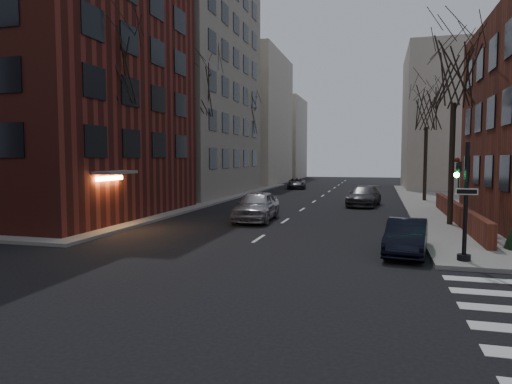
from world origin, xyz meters
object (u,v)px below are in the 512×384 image
(tree_left_c, at_px, (246,117))
(car_lane_far, at_px, (297,183))
(streetlamp_near, at_px, (182,149))
(traffic_signal, at_px, (464,209))
(tree_left_a, at_px, (107,66))
(tree_right_a, at_px, (455,72))
(tree_right_b, at_px, (427,109))
(sandwich_board, at_px, (464,215))
(tree_left_b, at_px, (195,90))
(parked_sedan, at_px, (406,237))
(streetlamp_far, at_px, (256,152))
(car_lane_silver, at_px, (257,206))
(car_lane_gray, at_px, (364,196))

(tree_left_c, bearing_deg, car_lane_far, 49.77)
(streetlamp_near, relative_size, car_lane_far, 1.38)
(traffic_signal, xyz_separation_m, tree_left_c, (-16.74, 31.01, 6.12))
(tree_left_a, height_order, tree_right_a, tree_left_a)
(tree_left_a, xyz_separation_m, tree_right_b, (17.60, 18.00, -0.88))
(sandwich_board, bearing_deg, tree_left_c, 146.11)
(traffic_signal, relative_size, tree_right_b, 0.44)
(tree_left_b, xyz_separation_m, streetlamp_near, (0.60, -4.00, -4.68))
(parked_sedan, bearing_deg, streetlamp_far, 121.19)
(tree_left_b, height_order, parked_sedan, tree_left_b)
(tree_right_b, distance_m, streetlamp_far, 20.01)
(car_lane_silver, height_order, car_lane_far, car_lane_silver)
(tree_left_b, distance_m, tree_right_a, 19.35)
(traffic_signal, bearing_deg, streetlamp_near, 141.13)
(streetlamp_near, distance_m, parked_sedan, 18.95)
(streetlamp_near, height_order, car_lane_silver, streetlamp_near)
(tree_right_a, xyz_separation_m, parked_sedan, (-2.60, -7.79, -7.37))
(car_lane_silver, bearing_deg, sandwich_board, 0.73)
(streetlamp_near, distance_m, car_lane_far, 24.05)
(sandwich_board, bearing_deg, tree_right_a, -148.96)
(tree_left_c, relative_size, parked_sedan, 2.42)
(traffic_signal, distance_m, car_lane_silver, 12.92)
(tree_left_a, bearing_deg, car_lane_far, 81.67)
(tree_right_a, bearing_deg, traffic_signal, -95.47)
(streetlamp_near, xyz_separation_m, sandwich_board, (17.73, -3.80, -3.59))
(tree_left_b, distance_m, car_lane_far, 21.63)
(tree_left_a, relative_size, car_lane_far, 2.25)
(streetlamp_far, relative_size, car_lane_gray, 1.23)
(traffic_signal, height_order, tree_left_a, tree_left_a)
(tree_right_b, relative_size, car_lane_far, 2.02)
(streetlamp_far, distance_m, sandwich_board, 29.90)
(streetlamp_far, height_order, sandwich_board, streetlamp_far)
(tree_right_b, bearing_deg, parked_sedan, -96.80)
(car_lane_far, bearing_deg, streetlamp_far, -147.11)
(tree_left_c, distance_m, sandwich_board, 29.43)
(streetlamp_near, height_order, car_lane_gray, streetlamp_near)
(tree_left_b, xyz_separation_m, sandwich_board, (18.33, -7.80, -8.27))
(car_lane_gray, bearing_deg, car_lane_silver, -112.55)
(tree_right_b, height_order, sandwich_board, tree_right_b)
(tree_left_b, distance_m, tree_right_b, 18.64)
(tree_left_c, height_order, streetlamp_near, tree_left_c)
(car_lane_far, bearing_deg, tree_right_a, -72.45)
(tree_right_b, relative_size, streetlamp_far, 1.46)
(streetlamp_near, xyz_separation_m, car_lane_far, (4.00, 23.44, -3.60))
(tree_right_b, height_order, streetlamp_far, tree_right_b)
(car_lane_silver, distance_m, car_lane_gray, 11.46)
(tree_left_c, xyz_separation_m, car_lane_far, (4.60, 5.44, -7.40))
(tree_right_b, xyz_separation_m, streetlamp_far, (-17.00, 10.00, -3.35))
(parked_sedan, height_order, sandwich_board, parked_sedan)
(car_lane_far, bearing_deg, car_lane_silver, -92.48)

